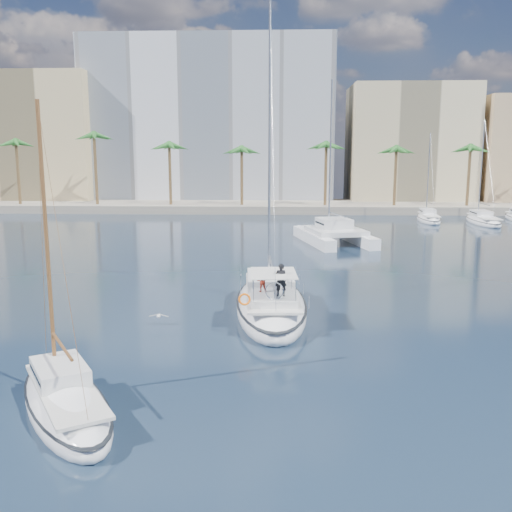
{
  "coord_description": "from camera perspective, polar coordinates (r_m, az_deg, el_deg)",
  "views": [
    {
      "loc": [
        -0.12,
        -29.52,
        9.35
      ],
      "look_at": [
        -1.32,
        1.5,
        3.58
      ],
      "focal_mm": 40.0,
      "sensor_mm": 36.0,
      "label": 1
    }
  ],
  "objects": [
    {
      "name": "moored_yacht_b",
      "position": [
        79.68,
        21.74,
        3.04
      ],
      "size": [
        3.32,
        10.83,
        13.72
      ],
      "primitive_type": null,
      "rotation": [
        0.0,
        0.0,
        -0.02
      ],
      "color": "white",
      "rests_on": "ground"
    },
    {
      "name": "building_beige",
      "position": [
        101.95,
        15.0,
        10.54
      ],
      "size": [
        20.0,
        14.0,
        20.0
      ],
      "primitive_type": "cube",
      "color": "beige",
      "rests_on": "ground"
    },
    {
      "name": "moored_yacht_a",
      "position": [
        79.67,
        16.85,
        3.33
      ],
      "size": [
        3.37,
        9.52,
        11.9
      ],
      "primitive_type": null,
      "rotation": [
        0.0,
        0.0,
        -0.07
      ],
      "color": "white",
      "rests_on": "ground"
    },
    {
      "name": "main_sloop",
      "position": [
        33.3,
        1.49,
        -4.79
      ],
      "size": [
        4.75,
        12.85,
        18.75
      ],
      "rotation": [
        0.0,
        0.0,
        0.06
      ],
      "color": "white",
      "rests_on": "ground"
    },
    {
      "name": "building_modern",
      "position": [
        103.31,
        -4.51,
        13.07
      ],
      "size": [
        42.0,
        16.0,
        28.0
      ],
      "primitive_type": "cube",
      "color": "silver",
      "rests_on": "ground"
    },
    {
      "name": "palm_centre",
      "position": [
        86.53,
        2.34,
        11.13
      ],
      "size": [
        3.6,
        3.6,
        12.3
      ],
      "color": "brown",
      "rests_on": "ground"
    },
    {
      "name": "palm_right",
      "position": [
        93.01,
        24.14,
        10.2
      ],
      "size": [
        3.6,
        3.6,
        12.3
      ],
      "color": "brown",
      "rests_on": "ground"
    },
    {
      "name": "catamaran",
      "position": [
        58.93,
        7.83,
        2.4
      ],
      "size": [
        8.02,
        12.15,
        16.37
      ],
      "rotation": [
        0.0,
        0.0,
        0.24
      ],
      "color": "white",
      "rests_on": "ground"
    },
    {
      "name": "seagull",
      "position": [
        31.39,
        -9.7,
        -5.92
      ],
      "size": [
        1.06,
        0.45,
        0.2
      ],
      "color": "silver",
      "rests_on": "ground"
    },
    {
      "name": "ground",
      "position": [
        30.97,
        2.35,
        -7.06
      ],
      "size": [
        160.0,
        160.0,
        0.0
      ],
      "primitive_type": "plane",
      "color": "black",
      "rests_on": "ground"
    },
    {
      "name": "building_tan_left",
      "position": [
        107.07,
        -21.2,
        10.71
      ],
      "size": [
        22.0,
        14.0,
        22.0
      ],
      "primitive_type": "cube",
      "color": "tan",
      "rests_on": "ground"
    },
    {
      "name": "palm_left",
      "position": [
        92.92,
        -19.51,
        10.51
      ],
      "size": [
        3.6,
        3.6,
        12.3
      ],
      "color": "brown",
      "rests_on": "ground"
    },
    {
      "name": "quay",
      "position": [
        90.94,
        2.29,
        4.99
      ],
      "size": [
        120.0,
        14.0,
        1.2
      ],
      "primitive_type": "cube",
      "color": "gray",
      "rests_on": "ground"
    },
    {
      "name": "small_sloop",
      "position": [
        22.22,
        -18.5,
        -13.73
      ],
      "size": [
        6.53,
        8.33,
        11.79
      ],
      "rotation": [
        0.0,
        0.0,
        0.56
      ],
      "color": "white",
      "rests_on": "ground"
    }
  ]
}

